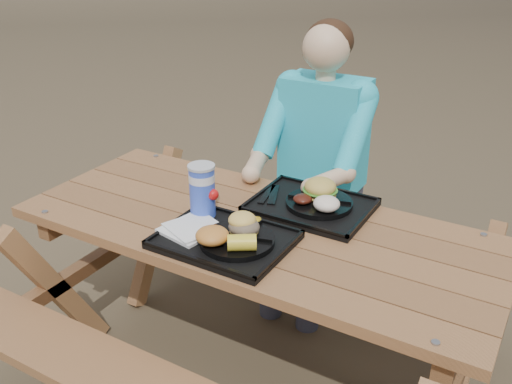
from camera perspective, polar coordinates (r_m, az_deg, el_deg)
The scene contains 18 objects.
ground at distance 2.57m, azimuth 0.00°, elevation -18.01°, with size 60.00×60.00×0.00m, color #999999.
picnic_table at distance 2.33m, azimuth 0.00°, elevation -11.29°, with size 1.80×1.49×0.75m, color #999999, non-canonical shape.
tray_near at distance 2.00m, azimuth -3.15°, elevation -4.87°, with size 0.45×0.35×0.02m, color black.
tray_far at distance 2.23m, azimuth 5.50°, elevation -1.49°, with size 0.45×0.35×0.02m, color black.
plate_near at distance 1.96m, azimuth -1.89°, elevation -4.84°, with size 0.26×0.26×0.02m, color black.
plate_far at distance 2.22m, azimuth 6.33°, elevation -1.11°, with size 0.26×0.26×0.02m, color black.
napkin_stack at distance 2.04m, azimuth -6.59°, elevation -3.63°, with size 0.18×0.18×0.02m, color white.
soda_cup at distance 2.11m, azimuth -5.39°, elevation 0.03°, with size 0.09×0.09×0.19m, color blue.
condiment_bbq at distance 2.09m, azimuth -1.07°, elevation -2.66°, with size 0.05×0.05×0.03m, color #331005.
condiment_mustard at distance 2.05m, azimuth -0.09°, elevation -3.11°, with size 0.05×0.05×0.03m, color gold.
sandwich at distance 1.96m, azimuth -1.21°, elevation -2.68°, with size 0.10×0.10×0.11m, color #F0BF54, non-canonical shape.
mac_cheese at distance 1.91m, azimuth -4.40°, elevation -4.37°, with size 0.11×0.11×0.06m, color #D28937.
corn_cob at distance 1.87m, azimuth -1.42°, elevation -5.07°, with size 0.09×0.09×0.06m, color yellow, non-canonical shape.
cutlery_far at distance 2.29m, azimuth 1.76°, elevation -0.26°, with size 0.03×0.18×0.01m, color black.
burger at distance 2.23m, azimuth 6.46°, elevation 0.91°, with size 0.13×0.13×0.11m, color gold, non-canonical shape.
baked_beans at distance 2.19m, azimuth 4.68°, elevation -0.71°, with size 0.07×0.07×0.03m, color #44160D.
potato_salad at distance 2.14m, azimuth 7.07°, elevation -1.17°, with size 0.10×0.10×0.06m, color white.
diner at distance 2.77m, azimuth 6.43°, elevation 1.30°, with size 0.48×0.84×1.28m, color #198FB3, non-canonical shape.
Camera 1 is at (0.94, -1.61, 1.77)m, focal length 40.00 mm.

